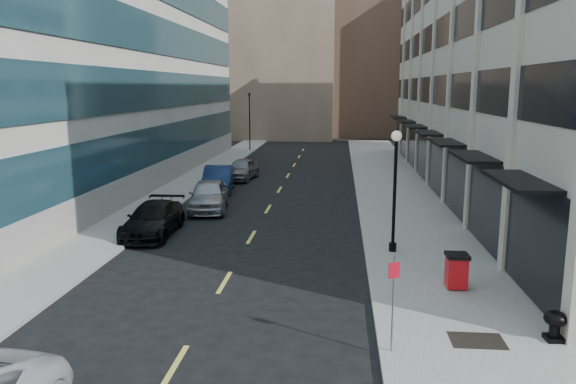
% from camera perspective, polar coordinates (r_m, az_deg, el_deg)
% --- Properties ---
extents(sidewalk_right, '(5.00, 80.00, 0.15)m').
position_cam_1_polar(sidewalk_right, '(31.25, 11.74, -1.83)').
color(sidewalk_right, gray).
rests_on(sidewalk_right, ground).
extents(sidewalk_left, '(3.00, 80.00, 0.15)m').
position_cam_1_polar(sidewalk_left, '(32.75, -13.40, -1.33)').
color(sidewalk_left, gray).
rests_on(sidewalk_left, ground).
extents(building_right, '(15.30, 46.50, 18.25)m').
position_cam_1_polar(building_right, '(39.60, 25.14, 12.98)').
color(building_right, '#B6AE9A').
rests_on(building_right, ground).
extents(building_left, '(16.14, 46.00, 20.00)m').
position_cam_1_polar(building_left, '(42.41, -23.44, 14.23)').
color(building_left, silver).
rests_on(building_left, ground).
extents(skyline_tan_near, '(14.00, 18.00, 28.00)m').
position_cam_1_polar(skyline_tan_near, '(79.07, -0.52, 15.93)').
color(skyline_tan_near, '#987A63').
rests_on(skyline_tan_near, ground).
extents(skyline_brown, '(12.00, 16.00, 34.00)m').
position_cam_1_polar(skyline_brown, '(83.07, 8.45, 17.65)').
color(skyline_brown, brown).
rests_on(skyline_brown, ground).
extents(skyline_tan_far, '(12.00, 14.00, 22.00)m').
position_cam_1_polar(skyline_tan_far, '(90.23, -6.36, 13.30)').
color(skyline_tan_far, '#987A63').
rests_on(skyline_tan_far, ground).
extents(skyline_stone, '(10.00, 14.00, 20.00)m').
position_cam_1_polar(skyline_stone, '(77.69, 16.11, 12.66)').
color(skyline_stone, '#B6AE9A').
rests_on(skyline_stone, ground).
extents(grate_far, '(1.40, 1.00, 0.01)m').
position_cam_1_polar(grate_far, '(16.00, 18.66, -14.10)').
color(grate_far, black).
rests_on(grate_far, sidewalk_right).
extents(road_centerline, '(0.15, 68.20, 0.01)m').
position_cam_1_polar(road_centerline, '(28.41, -2.81, -3.01)').
color(road_centerline, '#D8CC4C').
rests_on(road_centerline, ground).
extents(traffic_signal, '(0.66, 0.66, 6.98)m').
position_cam_1_polar(traffic_signal, '(59.09, -3.96, 9.66)').
color(traffic_signal, black).
rests_on(traffic_signal, ground).
extents(car_black_pickup, '(2.19, 5.10, 1.47)m').
position_cam_1_polar(car_black_pickup, '(26.44, -13.53, -2.71)').
color(car_black_pickup, black).
rests_on(car_black_pickup, ground).
extents(car_silver_sedan, '(2.64, 5.19, 1.69)m').
position_cam_1_polar(car_silver_sedan, '(31.09, -8.06, -0.33)').
color(car_silver_sedan, '#9B9CA3').
rests_on(car_silver_sedan, ground).
extents(car_blue_sedan, '(2.36, 5.24, 1.67)m').
position_cam_1_polar(car_blue_sedan, '(36.38, -7.10, 1.27)').
color(car_blue_sedan, '#122245').
rests_on(car_blue_sedan, ground).
extents(car_grey_sedan, '(2.28, 4.67, 1.53)m').
position_cam_1_polar(car_grey_sedan, '(41.24, -4.72, 2.33)').
color(car_grey_sedan, gray).
rests_on(car_grey_sedan, ground).
extents(trash_bin, '(0.74, 0.82, 1.18)m').
position_cam_1_polar(trash_bin, '(19.42, 16.75, -7.56)').
color(trash_bin, red).
rests_on(trash_bin, sidewalk_right).
extents(lamppost, '(0.41, 0.41, 4.99)m').
position_cam_1_polar(lamppost, '(22.60, 10.82, 1.22)').
color(lamppost, black).
rests_on(lamppost, sidewalk_right).
extents(sign_post, '(0.28, 0.13, 2.50)m').
position_cam_1_polar(sign_post, '(14.28, 10.66, -9.84)').
color(sign_post, slate).
rests_on(sign_post, sidewalk_right).
extents(urn_planter, '(0.59, 0.59, 0.82)m').
position_cam_1_polar(urn_planter, '(16.56, 25.50, -11.89)').
color(urn_planter, black).
rests_on(urn_planter, sidewalk_right).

